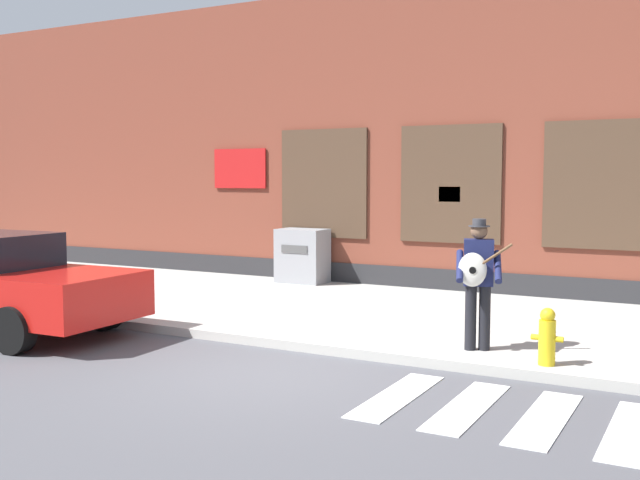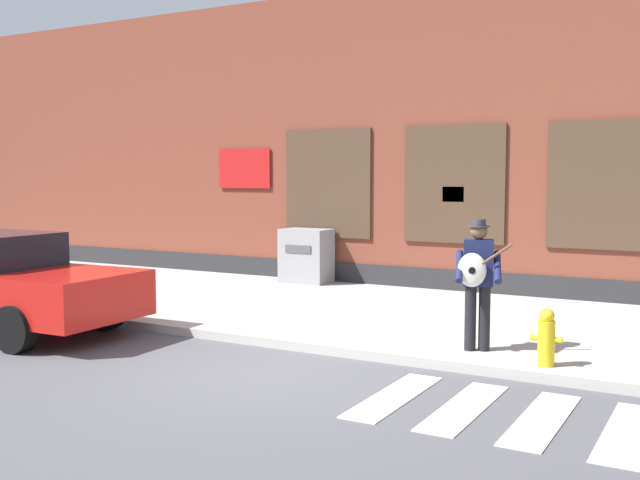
% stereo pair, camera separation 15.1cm
% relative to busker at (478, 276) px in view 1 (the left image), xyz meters
% --- Properties ---
extents(ground_plane, '(160.00, 160.00, 0.00)m').
position_rel_busker_xyz_m(ground_plane, '(-2.01, -1.73, -1.11)').
color(ground_plane, '#4C4C51').
extents(sidewalk, '(28.00, 5.54, 0.13)m').
position_rel_busker_xyz_m(sidewalk, '(-2.01, 2.07, -1.05)').
color(sidewalk, '#ADAAA3').
rests_on(sidewalk, ground).
extents(building_backdrop, '(28.00, 4.06, 6.31)m').
position_rel_busker_xyz_m(building_backdrop, '(-2.01, 6.84, 2.04)').
color(building_backdrop, brown).
rests_on(building_backdrop, ground).
extents(crosswalk, '(5.20, 1.90, 0.01)m').
position_rel_busker_xyz_m(crosswalk, '(2.10, -2.00, -1.11)').
color(crosswalk, silver).
rests_on(crosswalk, ground).
extents(busker, '(0.78, 0.66, 1.73)m').
position_rel_busker_xyz_m(busker, '(0.00, 0.00, 0.00)').
color(busker, black).
rests_on(busker, sidewalk).
extents(utility_box, '(1.04, 0.70, 1.15)m').
position_rel_busker_xyz_m(utility_box, '(-5.14, 4.39, -0.41)').
color(utility_box, gray).
rests_on(utility_box, sidewalk).
extents(fire_hydrant, '(0.38, 0.20, 0.70)m').
position_rel_busker_xyz_m(fire_hydrant, '(0.97, -0.35, -0.64)').
color(fire_hydrant, gold).
rests_on(fire_hydrant, sidewalk).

